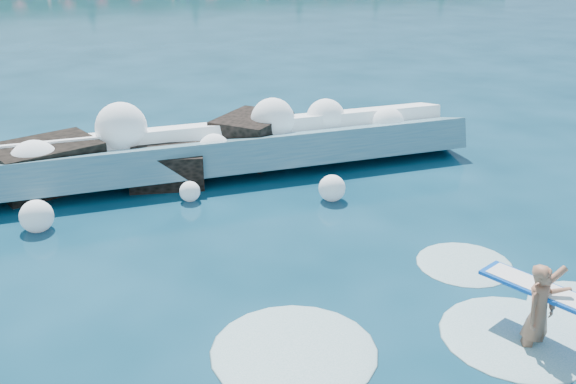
% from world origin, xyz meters
% --- Properties ---
extents(ground, '(200.00, 200.00, 0.00)m').
position_xyz_m(ground, '(0.00, 0.00, 0.00)').
color(ground, '#082C40').
rests_on(ground, ground).
extents(breaking_wave, '(17.58, 2.76, 1.52)m').
position_xyz_m(breaking_wave, '(-0.46, 7.09, 0.53)').
color(breaking_wave, teal).
rests_on(breaking_wave, ground).
extents(rock_cluster, '(8.59, 3.46, 1.49)m').
position_xyz_m(rock_cluster, '(-0.75, 7.21, 0.47)').
color(rock_cluster, black).
rests_on(rock_cluster, ground).
extents(surfer_with_board, '(1.46, 2.92, 1.76)m').
position_xyz_m(surfer_with_board, '(4.15, -2.78, 0.65)').
color(surfer_with_board, '#A2664B').
rests_on(surfer_with_board, ground).
extents(wave_spray, '(15.20, 4.71, 2.05)m').
position_xyz_m(wave_spray, '(-1.06, 6.99, 0.99)').
color(wave_spray, white).
rests_on(wave_spray, ground).
extents(surf_foam, '(8.82, 6.03, 0.14)m').
position_xyz_m(surf_foam, '(3.06, -2.21, 0.00)').
color(surf_foam, silver).
rests_on(surf_foam, ground).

